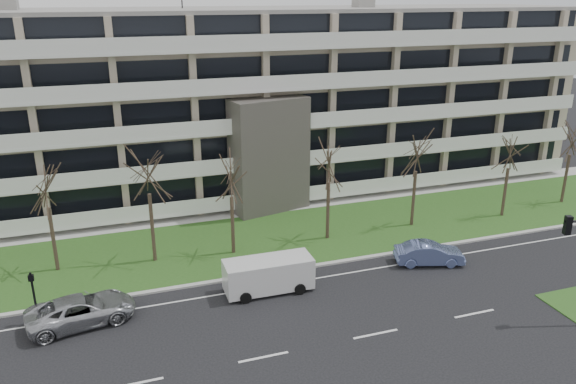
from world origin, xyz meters
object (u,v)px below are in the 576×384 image
object	(u,v)px
white_van	(269,272)
pedestrian_signal	(33,291)
silver_pickup	(81,310)
blue_sedan	(429,253)

from	to	relation	value
white_van	pedestrian_signal	bearing A→B (deg)	177.78
silver_pickup	pedestrian_signal	distance (m)	2.61
blue_sedan	silver_pickup	bearing A→B (deg)	107.20
blue_sedan	white_van	world-z (taller)	white_van
silver_pickup	blue_sedan	size ratio (longest dim) A/B	1.26
silver_pickup	pedestrian_signal	xyz separation A→B (m)	(-2.23, 0.77, 1.13)
silver_pickup	white_van	xyz separation A→B (m)	(10.39, 0.09, 0.43)
silver_pickup	white_van	size ratio (longest dim) A/B	1.07
silver_pickup	pedestrian_signal	world-z (taller)	pedestrian_signal
silver_pickup	pedestrian_signal	size ratio (longest dim) A/B	1.86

